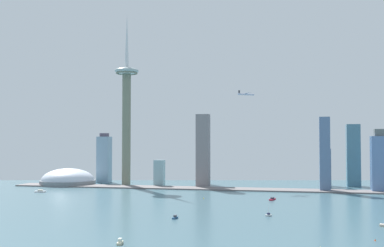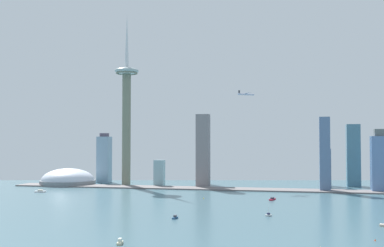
# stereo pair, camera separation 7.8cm
# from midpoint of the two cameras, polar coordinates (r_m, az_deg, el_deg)

# --- Properties ---
(waterfront_pier) EXTENTS (708.93, 46.73, 2.07)m
(waterfront_pier) POSITION_cam_midpoint_polar(r_m,az_deg,el_deg) (819.95, 2.29, -7.71)
(waterfront_pier) COLOR slate
(waterfront_pier) RESTS_ON ground
(observation_tower) EXTENTS (44.12, 44.12, 316.41)m
(observation_tower) POSITION_cam_midpoint_polar(r_m,az_deg,el_deg) (890.74, -7.77, 2.41)
(observation_tower) COLOR slate
(observation_tower) RESTS_ON ground
(stadium_dome) EXTENTS (101.76, 101.76, 44.17)m
(stadium_dome) POSITION_cam_midpoint_polar(r_m,az_deg,el_deg) (927.78, -14.49, -6.58)
(stadium_dome) COLOR gray
(stadium_dome) RESTS_ON ground
(skyscraper_0) EXTENTS (14.26, 12.30, 64.64)m
(skyscraper_0) POSITION_cam_midpoint_polar(r_m,az_deg,el_deg) (913.52, 15.65, -5.27)
(skyscraper_0) COLOR #789CB4
(skyscraper_0) RESTS_ON ground
(skyscraper_1) EXTENTS (26.72, 23.77, 100.47)m
(skyscraper_1) POSITION_cam_midpoint_polar(r_m,az_deg,el_deg) (826.86, 21.37, -4.34)
(skyscraper_1) COLOR #5A79AC
(skyscraper_1) RESTS_ON ground
(skyscraper_2) EXTENTS (15.32, 17.43, 67.95)m
(skyscraper_2) POSITION_cam_midpoint_polar(r_m,az_deg,el_deg) (875.78, 15.64, -5.11)
(skyscraper_2) COLOR #475C77
(skyscraper_2) RESTS_ON ground
(skyscraper_3) EXTENTS (17.25, 17.28, 47.05)m
(skyscraper_3) POSITION_cam_midpoint_polar(r_m,az_deg,el_deg) (874.89, -3.89, -5.88)
(skyscraper_3) COLOR #87ADB7
(skyscraper_3) RESTS_ON ground
(skyscraper_4) EXTENTS (23.64, 24.65, 111.62)m
(skyscraper_4) POSITION_cam_midpoint_polar(r_m,az_deg,el_deg) (915.24, 18.57, -3.58)
(skyscraper_4) COLOR teal
(skyscraper_4) RESTS_ON ground
(skyscraper_5) EXTENTS (18.86, 19.74, 122.76)m
(skyscraper_5) POSITION_cam_midpoint_polar(r_m,az_deg,el_deg) (912.02, 1.17, -3.52)
(skyscraper_5) COLOR slate
(skyscraper_5) RESTS_ON ground
(skyscraper_6) EXTENTS (24.19, 22.21, 97.01)m
(skyscraper_6) POSITION_cam_midpoint_polar(r_m,az_deg,el_deg) (965.08, -10.37, -4.14)
(skyscraper_6) COLOR #7696AE
(skyscraper_6) RESTS_ON ground
(skyscraper_7) EXTENTS (16.78, 17.23, 120.43)m
(skyscraper_7) POSITION_cam_midpoint_polar(r_m,az_deg,el_deg) (809.12, 15.46, -3.51)
(skyscraper_7) COLOR slate
(skyscraper_7) RESTS_ON ground
(skyscraper_8) EXTENTS (22.51, 20.43, 128.58)m
(skyscraper_8) POSITION_cam_midpoint_polar(r_m,az_deg,el_deg) (848.64, 1.32, -3.24)
(skyscraper_8) COLOR gray
(skyscraper_8) RESTS_ON ground
(boat_0) EXTENTS (5.45, 10.90, 4.55)m
(boat_0) POSITION_cam_midpoint_polar(r_m,az_deg,el_deg) (391.01, -8.53, -13.73)
(boat_0) COLOR beige
(boat_0) RESTS_ON ground
(boat_2) EXTENTS (18.02, 10.13, 4.31)m
(boat_2) POSITION_cam_midpoint_polar(r_m,az_deg,el_deg) (804.95, -17.54, -7.67)
(boat_2) COLOR white
(boat_2) RESTS_ON ground
(boat_3) EXTENTS (4.52, 10.11, 3.82)m
(boat_3) POSITION_cam_midpoint_polar(r_m,az_deg,el_deg) (509.71, -2.02, -11.06)
(boat_3) COLOR #27517E
(boat_3) RESTS_ON ground
(boat_4) EXTENTS (8.46, 18.44, 3.67)m
(boat_4) POSITION_cam_midpoint_polar(r_m,az_deg,el_deg) (678.06, 9.50, -8.82)
(boat_4) COLOR #AE172F
(boat_4) RESTS_ON ground
(boat_5) EXTENTS (7.43, 6.76, 10.49)m
(boat_5) POSITION_cam_midpoint_polar(r_m,az_deg,el_deg) (531.86, 9.05, -10.66)
(boat_5) COLOR silver
(boat_5) RESTS_ON ground
(channel_buoy_0) EXTENTS (1.67, 1.67, 1.70)m
(channel_buoy_0) POSITION_cam_midpoint_polar(r_m,az_deg,el_deg) (684.49, 1.39, -8.82)
(channel_buoy_0) COLOR yellow
(channel_buoy_0) RESTS_ON ground
(channel_buoy_1) EXTENTS (1.67, 1.67, 1.54)m
(channel_buoy_1) POSITION_cam_midpoint_polar(r_m,az_deg,el_deg) (425.84, 20.89, -12.77)
(channel_buoy_1) COLOR #E54C19
(channel_buoy_1) RESTS_ON ground
(airplane) EXTENTS (29.45, 27.02, 8.35)m
(airplane) POSITION_cam_midpoint_polar(r_m,az_deg,el_deg) (857.13, 6.43, 3.48)
(airplane) COLOR silver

